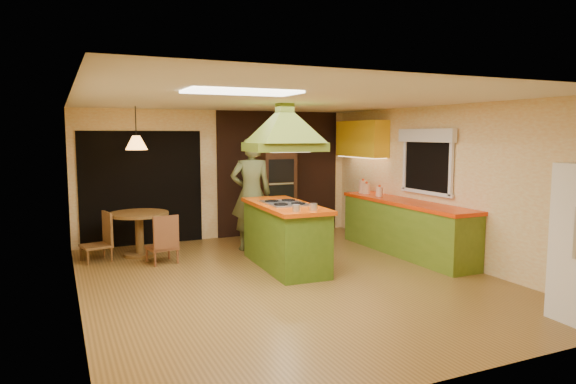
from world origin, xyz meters
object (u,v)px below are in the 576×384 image
kitchen_island (285,235)px  dining_table (139,225)px  wall_oven (275,185)px  canister_large (363,187)px  man (251,194)px

kitchen_island → dining_table: size_ratio=2.05×
kitchen_island → wall_oven: (0.82, 2.28, 0.54)m
wall_oven → dining_table: wall_oven is taller
wall_oven → kitchen_island: bearing=-112.7°
kitchen_island → wall_oven: 2.48m
kitchen_island → canister_large: (2.17, 1.19, 0.54)m
dining_table → kitchen_island: bearing=-41.2°
kitchen_island → canister_large: 2.54m
wall_oven → canister_large: wall_oven is taller
wall_oven → canister_large: bearing=-41.8°
kitchen_island → canister_large: canister_large is taller
kitchen_island → man: size_ratio=1.01×
kitchen_island → dining_table: bearing=141.5°
kitchen_island → wall_oven: bearing=73.1°
kitchen_island → man: bearing=94.8°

